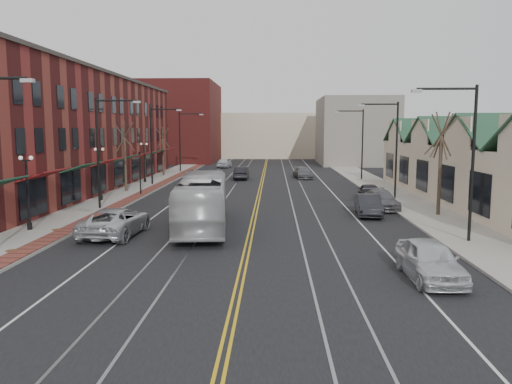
# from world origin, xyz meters

# --- Properties ---
(ground) EXTENTS (160.00, 160.00, 0.00)m
(ground) POSITION_xyz_m (0.00, 0.00, 0.00)
(ground) COLOR black
(ground) RESTS_ON ground
(sidewalk_left) EXTENTS (4.00, 120.00, 0.15)m
(sidewalk_left) POSITION_xyz_m (-12.00, 20.00, 0.07)
(sidewalk_left) COLOR gray
(sidewalk_left) RESTS_ON ground
(sidewalk_right) EXTENTS (4.00, 120.00, 0.15)m
(sidewalk_right) POSITION_xyz_m (12.00, 20.00, 0.07)
(sidewalk_right) COLOR gray
(sidewalk_right) RESTS_ON ground
(building_left) EXTENTS (10.00, 50.00, 11.00)m
(building_left) POSITION_xyz_m (-19.00, 27.00, 5.50)
(building_left) COLOR maroon
(building_left) RESTS_ON ground
(building_right) EXTENTS (8.00, 36.00, 4.60)m
(building_right) POSITION_xyz_m (18.00, 20.00, 2.30)
(building_right) COLOR beige
(building_right) RESTS_ON ground
(backdrop_left) EXTENTS (14.00, 18.00, 14.00)m
(backdrop_left) POSITION_xyz_m (-16.00, 70.00, 7.00)
(backdrop_left) COLOR maroon
(backdrop_left) RESTS_ON ground
(backdrop_mid) EXTENTS (22.00, 14.00, 9.00)m
(backdrop_mid) POSITION_xyz_m (0.00, 85.00, 4.50)
(backdrop_mid) COLOR beige
(backdrop_mid) RESTS_ON ground
(backdrop_right) EXTENTS (12.00, 16.00, 11.00)m
(backdrop_right) POSITION_xyz_m (15.00, 65.00, 5.50)
(backdrop_right) COLOR slate
(backdrop_right) RESTS_ON ground
(streetlight_l_1) EXTENTS (3.33, 0.25, 8.00)m
(streetlight_l_1) POSITION_xyz_m (-11.05, 16.00, 5.03)
(streetlight_l_1) COLOR black
(streetlight_l_1) RESTS_ON sidewalk_left
(streetlight_l_2) EXTENTS (3.33, 0.25, 8.00)m
(streetlight_l_2) POSITION_xyz_m (-11.05, 32.00, 5.03)
(streetlight_l_2) COLOR black
(streetlight_l_2) RESTS_ON sidewalk_left
(streetlight_l_3) EXTENTS (3.33, 0.25, 8.00)m
(streetlight_l_3) POSITION_xyz_m (-11.05, 48.00, 5.03)
(streetlight_l_3) COLOR black
(streetlight_l_3) RESTS_ON sidewalk_left
(streetlight_r_0) EXTENTS (3.33, 0.25, 8.00)m
(streetlight_r_0) POSITION_xyz_m (11.05, 6.00, 5.03)
(streetlight_r_0) COLOR black
(streetlight_r_0) RESTS_ON sidewalk_right
(streetlight_r_1) EXTENTS (3.33, 0.25, 8.00)m
(streetlight_r_1) POSITION_xyz_m (11.05, 22.00, 5.03)
(streetlight_r_1) COLOR black
(streetlight_r_1) RESTS_ON sidewalk_right
(streetlight_r_2) EXTENTS (3.33, 0.25, 8.00)m
(streetlight_r_2) POSITION_xyz_m (11.05, 38.00, 5.03)
(streetlight_r_2) COLOR black
(streetlight_r_2) RESTS_ON sidewalk_right
(lamppost_l_1) EXTENTS (0.84, 0.28, 4.27)m
(lamppost_l_1) POSITION_xyz_m (-12.80, 8.00, 2.20)
(lamppost_l_1) COLOR black
(lamppost_l_1) RESTS_ON sidewalk_left
(lamppost_l_2) EXTENTS (0.84, 0.28, 4.27)m
(lamppost_l_2) POSITION_xyz_m (-12.80, 20.00, 2.20)
(lamppost_l_2) COLOR black
(lamppost_l_2) RESTS_ON sidewalk_left
(lamppost_l_3) EXTENTS (0.84, 0.28, 4.27)m
(lamppost_l_3) POSITION_xyz_m (-12.80, 34.00, 2.20)
(lamppost_l_3) COLOR black
(lamppost_l_3) RESTS_ON sidewalk_left
(tree_left_near) EXTENTS (1.78, 1.37, 6.48)m
(tree_left_near) POSITION_xyz_m (-12.50, 26.00, 3.51)
(tree_left_near) COLOR #382B21
(tree_left_near) RESTS_ON sidewalk_left
(tree_left_far) EXTENTS (1.66, 1.28, 6.02)m
(tree_left_far) POSITION_xyz_m (-12.50, 42.00, 3.28)
(tree_left_far) COLOR #382B21
(tree_left_far) RESTS_ON sidewalk_left
(tree_right_mid) EXTENTS (1.90, 1.46, 6.93)m
(tree_right_mid) POSITION_xyz_m (12.50, 14.00, 3.75)
(tree_right_mid) COLOR #382B21
(tree_right_mid) RESTS_ON sidewalk_right
(manhole_mid) EXTENTS (0.60, 0.60, 0.02)m
(manhole_mid) POSITION_xyz_m (-11.20, 3.00, 0.16)
(manhole_mid) COLOR #592D19
(manhole_mid) RESTS_ON sidewalk_left
(manhole_far) EXTENTS (0.60, 0.60, 0.02)m
(manhole_far) POSITION_xyz_m (-11.20, 8.00, 0.16)
(manhole_far) COLOR #592D19
(manhole_far) RESTS_ON sidewalk_left
(traffic_signal) EXTENTS (0.18, 0.15, 3.80)m
(traffic_signal) POSITION_xyz_m (-10.60, 24.00, 2.35)
(traffic_signal) COLOR black
(traffic_signal) RESTS_ON sidewalk_left
(transit_bus) EXTENTS (3.75, 11.77, 3.22)m
(transit_bus) POSITION_xyz_m (-2.94, 9.60, 1.61)
(transit_bus) COLOR #B5B5B7
(transit_bus) RESTS_ON ground
(parked_suv) EXTENTS (2.97, 5.89, 1.60)m
(parked_suv) POSITION_xyz_m (-7.50, 7.20, 0.80)
(parked_suv) COLOR silver
(parked_suv) RESTS_ON ground
(parked_car_a) EXTENTS (1.99, 4.71, 1.59)m
(parked_car_a) POSITION_xyz_m (7.50, -0.40, 0.79)
(parked_car_a) COLOR silver
(parked_car_a) RESTS_ON ground
(parked_car_b) EXTENTS (1.84, 4.50, 1.45)m
(parked_car_b) POSITION_xyz_m (7.82, 14.19, 0.72)
(parked_car_b) COLOR #222328
(parked_car_b) RESTS_ON ground
(parked_car_c) EXTENTS (2.22, 4.90, 1.39)m
(parked_car_c) POSITION_xyz_m (9.30, 17.08, 0.70)
(parked_car_c) COLOR slate
(parked_car_c) RESTS_ON ground
(parked_car_d) EXTENTS (1.81, 4.20, 1.41)m
(parked_car_d) POSITION_xyz_m (9.30, 21.33, 0.71)
(parked_car_d) COLOR black
(parked_car_d) RESTS_ON ground
(distant_car_left) EXTENTS (1.63, 4.53, 1.49)m
(distant_car_left) POSITION_xyz_m (-2.48, 38.66, 0.74)
(distant_car_left) COLOR black
(distant_car_left) RESTS_ON ground
(distant_car_right) EXTENTS (2.46, 4.84, 1.35)m
(distant_car_right) POSITION_xyz_m (4.84, 40.03, 0.67)
(distant_car_right) COLOR slate
(distant_car_right) RESTS_ON ground
(distant_car_far) EXTENTS (2.22, 4.61, 1.52)m
(distant_car_far) POSITION_xyz_m (-6.22, 56.13, 0.76)
(distant_car_far) COLOR silver
(distant_car_far) RESTS_ON ground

